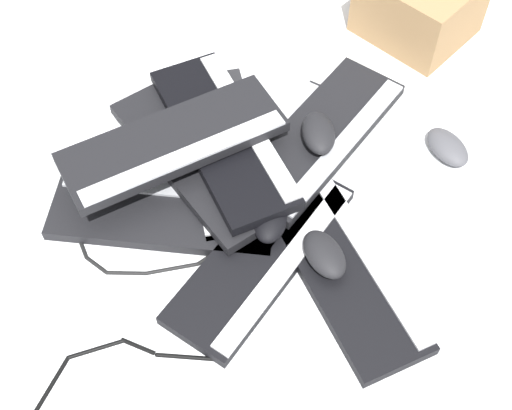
# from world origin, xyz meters

# --- Properties ---
(ground_plane) EXTENTS (3.20, 3.20, 0.00)m
(ground_plane) POSITION_xyz_m (0.00, 0.00, 0.00)
(ground_plane) COLOR white
(keyboard_0) EXTENTS (0.45, 0.17, 0.03)m
(keyboard_0) POSITION_xyz_m (0.13, 0.00, 0.01)
(keyboard_0) COLOR black
(keyboard_0) RESTS_ON ground
(keyboard_1) EXTENTS (0.41, 0.42, 0.03)m
(keyboard_1) POSITION_xyz_m (0.08, 0.13, 0.01)
(keyboard_1) COLOR #232326
(keyboard_1) RESTS_ON ground
(keyboard_2) EXTENTS (0.34, 0.46, 0.03)m
(keyboard_2) POSITION_xyz_m (-0.11, 0.14, 0.01)
(keyboard_2) COLOR black
(keyboard_2) RESTS_ON ground
(keyboard_3) EXTENTS (0.44, 0.15, 0.03)m
(keyboard_3) POSITION_xyz_m (-0.08, -0.08, 0.01)
(keyboard_3) COLOR black
(keyboard_3) RESTS_ON ground
(keyboard_4) EXTENTS (0.35, 0.46, 0.03)m
(keyboard_4) POSITION_xyz_m (-0.01, -0.21, 0.01)
(keyboard_4) COLOR black
(keyboard_4) RESTS_ON ground
(keyboard_5) EXTENTS (0.29, 0.46, 0.03)m
(keyboard_5) POSITION_xyz_m (0.02, 0.15, 0.04)
(keyboard_5) COLOR black
(keyboard_5) RESTS_ON keyboard_1
(keyboard_6) EXTENTS (0.35, 0.46, 0.03)m
(keyboard_6) POSITION_xyz_m (0.08, 0.12, 0.07)
(keyboard_6) COLOR black
(keyboard_6) RESTS_ON keyboard_5
(keyboard_7) EXTENTS (0.44, 0.16, 0.03)m
(keyboard_7) POSITION_xyz_m (0.21, -0.03, 0.04)
(keyboard_7) COLOR black
(keyboard_7) RESTS_ON keyboard_0
(keyboard_8) EXTENTS (0.46, 0.33, 0.03)m
(keyboard_8) POSITION_xyz_m (-0.01, 0.18, 0.10)
(keyboard_8) COLOR black
(keyboard_8) RESTS_ON keyboard_6
(mouse_0) EXTENTS (0.11, 0.13, 0.04)m
(mouse_0) POSITION_xyz_m (0.35, -0.25, 0.02)
(mouse_0) COLOR #4C4C51
(mouse_0) RESTS_ON ground
(mouse_1) EXTENTS (0.13, 0.11, 0.04)m
(mouse_1) POSITION_xyz_m (-0.02, -0.06, 0.05)
(mouse_1) COLOR black
(mouse_1) RESTS_ON keyboard_3
(mouse_2) EXTENTS (0.11, 0.13, 0.04)m
(mouse_2) POSITION_xyz_m (-0.03, -0.18, 0.05)
(mouse_2) COLOR black
(mouse_2) RESTS_ON keyboard_4
(mouse_3) EXTENTS (0.13, 0.12, 0.04)m
(mouse_3) POSITION_xyz_m (0.19, -0.03, 0.08)
(mouse_3) COLOR black
(mouse_3) RESTS_ON keyboard_7
(cable_0) EXTENTS (0.40, 0.25, 0.01)m
(cable_0) POSITION_xyz_m (-0.45, 0.03, 0.00)
(cable_0) COLOR black
(cable_0) RESTS_ON ground
(cable_1) EXTENTS (0.24, 0.31, 0.01)m
(cable_1) POSITION_xyz_m (-0.19, 0.08, 0.00)
(cable_1) COLOR black
(cable_1) RESTS_ON ground
(cardboard_box) EXTENTS (0.25, 0.27, 0.16)m
(cardboard_box) POSITION_xyz_m (0.66, -0.02, 0.08)
(cardboard_box) COLOR #9E774C
(cardboard_box) RESTS_ON ground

